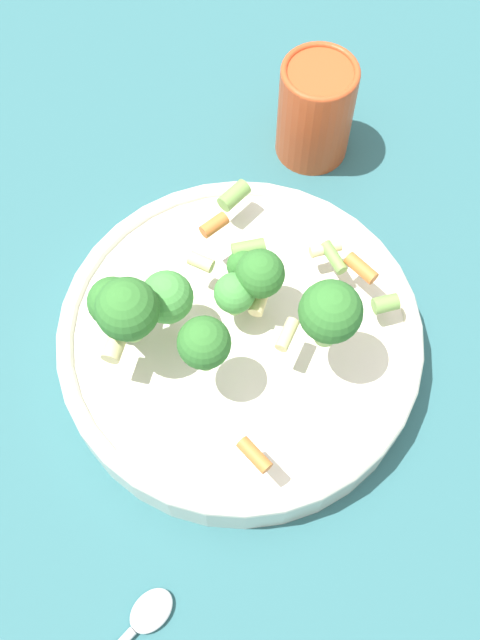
{
  "coord_description": "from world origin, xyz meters",
  "views": [
    {
      "loc": [
        0.14,
        -0.22,
        0.59
      ],
      "look_at": [
        0.0,
        0.0,
        0.06
      ],
      "focal_mm": 42.0,
      "sensor_mm": 36.0,
      "label": 1
    }
  ],
  "objects": [
    {
      "name": "ground_plane",
      "position": [
        0.0,
        0.0,
        0.0
      ],
      "size": [
        3.0,
        3.0,
        0.0
      ],
      "primitive_type": "plane",
      "color": "#2D6066"
    },
    {
      "name": "pasta_salad",
      "position": [
        -0.02,
        -0.01,
        0.1
      ],
      "size": [
        0.21,
        0.21,
        0.1
      ],
      "color": "#8CB766",
      "rests_on": "bowl"
    },
    {
      "name": "bowl",
      "position": [
        0.0,
        0.0,
        0.03
      ],
      "size": [
        0.3,
        0.3,
        0.05
      ],
      "color": "silver",
      "rests_on": "ground_plane"
    },
    {
      "name": "cup",
      "position": [
        -0.06,
        0.23,
        0.05
      ],
      "size": [
        0.07,
        0.07,
        0.1
      ],
      "color": "#CC4C23",
      "rests_on": "ground_plane"
    }
  ]
}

